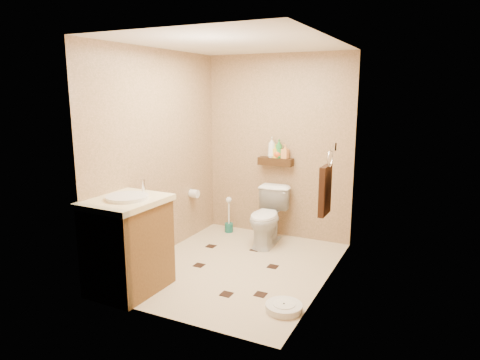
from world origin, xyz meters
The scene contains 19 objects.
ground centered at (0.00, 0.00, 0.00)m, with size 2.50×2.50×0.00m, color #BDAB8A.
wall_back centered at (0.00, 1.25, 1.20)m, with size 2.00×0.04×2.40m, color tan.
wall_front centered at (0.00, -1.25, 1.20)m, with size 2.00×0.04×2.40m, color tan.
wall_left centered at (-1.00, 0.00, 1.20)m, with size 0.04×2.50×2.40m, color tan.
wall_right centered at (1.00, 0.00, 1.20)m, with size 0.04×2.50×2.40m, color tan.
ceiling centered at (0.00, 0.00, 2.40)m, with size 2.00×2.50×0.02m, color silver.
wall_shelf centered at (0.00, 1.17, 1.02)m, with size 0.46×0.14×0.10m, color #3D2610.
floor_accents centered at (0.02, -0.02, 0.00)m, with size 1.19×1.31×0.01m.
toilet centered at (0.03, 0.83, 0.36)m, with size 0.40×0.71×0.72m, color white.
vanity centered at (-0.70, -0.95, 0.48)m, with size 0.65×0.78×1.07m.
bathroom_scale centered at (0.82, -0.68, 0.03)m, with size 0.44×0.44×0.07m.
toilet_brush centered at (-0.63, 1.03, 0.18)m, with size 0.12×0.12×0.50m.
towel_ring centered at (0.91, 0.25, 0.95)m, with size 0.12×0.30×0.76m.
toilet_paper centered at (-0.94, 0.65, 0.60)m, with size 0.12×0.11×0.12m.
bottle_a centered at (-0.05, 1.17, 1.21)m, with size 0.10×0.10×0.27m, color white.
bottle_b centered at (-0.01, 1.17, 1.16)m, with size 0.08×0.08×0.18m, color gold.
bottle_c centered at (0.03, 1.17, 1.15)m, with size 0.12×0.12×0.15m, color #EC591B.
bottle_d centered at (0.04, 1.17, 1.19)m, with size 0.09×0.09×0.24m, color #2D873B.
bottle_e centered at (0.13, 1.17, 1.16)m, with size 0.08×0.08×0.18m, color #E0914A.
Camera 1 is at (2.00, -4.01, 1.94)m, focal length 32.00 mm.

